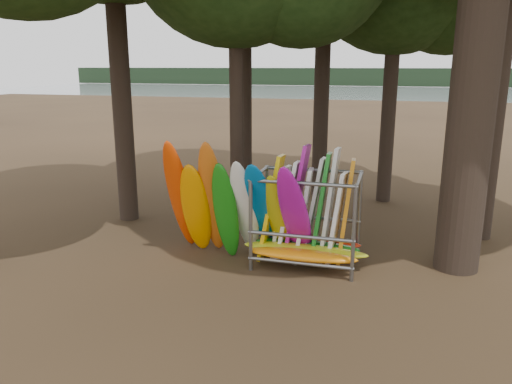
# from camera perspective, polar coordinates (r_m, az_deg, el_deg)

# --- Properties ---
(ground) EXTENTS (120.00, 120.00, 0.00)m
(ground) POSITION_cam_1_polar(r_m,az_deg,el_deg) (12.32, 1.54, -8.23)
(ground) COLOR #47331E
(ground) RESTS_ON ground
(lake) EXTENTS (160.00, 160.00, 0.00)m
(lake) POSITION_cam_1_polar(r_m,az_deg,el_deg) (71.25, 13.62, 10.14)
(lake) COLOR gray
(lake) RESTS_ON ground
(far_shore) EXTENTS (160.00, 4.00, 4.00)m
(far_shore) POSITION_cam_1_polar(r_m,az_deg,el_deg) (121.10, 14.71, 12.59)
(far_shore) COLOR black
(far_shore) RESTS_ON ground
(kayak_row) EXTENTS (3.77, 2.36, 3.17)m
(kayak_row) POSITION_cam_1_polar(r_m,az_deg,el_deg) (12.18, -2.26, -1.84)
(kayak_row) COLOR #D43805
(kayak_row) RESTS_ON ground
(storage_rack) EXTENTS (3.03, 1.56, 2.91)m
(storage_rack) POSITION_cam_1_polar(r_m,az_deg,el_deg) (12.08, 5.81, -3.46)
(storage_rack) COLOR slate
(storage_rack) RESTS_ON ground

